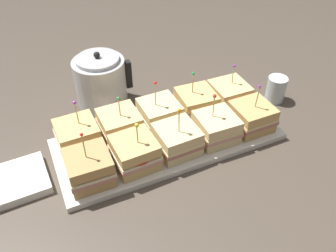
{
  "coord_description": "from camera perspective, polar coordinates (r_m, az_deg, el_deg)",
  "views": [
    {
      "loc": [
        -0.32,
        -0.72,
        0.73
      ],
      "look_at": [
        0.0,
        0.0,
        0.06
      ],
      "focal_mm": 38.0,
      "sensor_mm": 36.0,
      "label": 1
    }
  ],
  "objects": [
    {
      "name": "sandwich_back_far_right",
      "position": [
        1.18,
        9.77,
        4.97
      ],
      "size": [
        0.12,
        0.12,
        0.15
      ],
      "color": "#DBB77A",
      "rests_on": "serving_platter"
    },
    {
      "name": "sandwich_front_far_left",
      "position": [
        0.94,
        -12.52,
        -6.56
      ],
      "size": [
        0.12,
        0.12,
        0.16
      ],
      "color": "tan",
      "rests_on": "serving_platter"
    },
    {
      "name": "sandwich_front_far_right",
      "position": [
        1.1,
        13.27,
        1.49
      ],
      "size": [
        0.12,
        0.12,
        0.15
      ],
      "color": "tan",
      "rests_on": "serving_platter"
    },
    {
      "name": "sandwich_front_right",
      "position": [
        1.04,
        7.71,
        -0.25
      ],
      "size": [
        0.12,
        0.12,
        0.15
      ],
      "color": "beige",
      "rests_on": "serving_platter"
    },
    {
      "name": "sandwich_front_center",
      "position": [
        0.99,
        1.54,
        -2.16
      ],
      "size": [
        0.12,
        0.12,
        0.16
      ],
      "color": "beige",
      "rests_on": "serving_platter"
    },
    {
      "name": "sandwich_front_left",
      "position": [
        0.96,
        -5.34,
        -4.3
      ],
      "size": [
        0.12,
        0.12,
        0.15
      ],
      "color": "tan",
      "rests_on": "serving_platter"
    },
    {
      "name": "sandwich_back_center",
      "position": [
        1.07,
        -1.45,
        1.83
      ],
      "size": [
        0.12,
        0.12,
        0.16
      ],
      "color": "beige",
      "rests_on": "serving_platter"
    },
    {
      "name": "kettle_steel",
      "position": [
        1.2,
        -10.72,
        7.02
      ],
      "size": [
        0.19,
        0.17,
        0.19
      ],
      "color": "#B7BABF",
      "rests_on": "ground_plane"
    },
    {
      "name": "sandwich_back_right",
      "position": [
        1.12,
        4.53,
        3.57
      ],
      "size": [
        0.12,
        0.12,
        0.15
      ],
      "color": "tan",
      "rests_on": "serving_platter"
    },
    {
      "name": "napkin_stack",
      "position": [
        1.03,
        -22.81,
        -8.06
      ],
      "size": [
        0.15,
        0.15,
        0.02
      ],
      "color": "white",
      "rests_on": "ground_plane"
    },
    {
      "name": "drinking_glass",
      "position": [
        1.27,
        16.93,
        5.7
      ],
      "size": [
        0.07,
        0.07,
        0.09
      ],
      "color": "silver",
      "rests_on": "ground_plane"
    },
    {
      "name": "sandwich_back_far_left",
      "position": [
        1.03,
        -14.26,
        -1.63
      ],
      "size": [
        0.12,
        0.12,
        0.16
      ],
      "color": "tan",
      "rests_on": "serving_platter"
    },
    {
      "name": "serving_platter",
      "position": [
        1.06,
        -0.0,
        -2.15
      ],
      "size": [
        0.66,
        0.27,
        0.02
      ],
      "color": "silver",
      "rests_on": "ground_plane"
    },
    {
      "name": "ground_plane",
      "position": [
        1.07,
        -0.0,
        -2.51
      ],
      "size": [
        6.0,
        6.0,
        0.0
      ],
      "primitive_type": "plane",
      "color": "#4C4238"
    },
    {
      "name": "sandwich_back_left",
      "position": [
        1.04,
        -7.72,
        0.1
      ],
      "size": [
        0.12,
        0.12,
        0.15
      ],
      "color": "#DBB77A",
      "rests_on": "serving_platter"
    }
  ]
}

